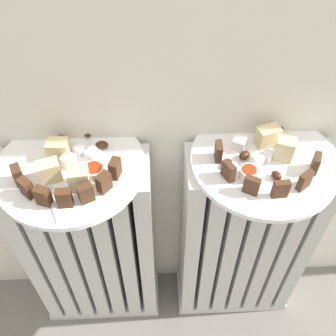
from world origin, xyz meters
name	(u,v)px	position (x,y,z in m)	size (l,w,h in m)	color
radiator_left	(93,248)	(-0.20, 0.28, 0.32)	(0.34, 0.13, 0.64)	silver
radiator_right	(242,242)	(0.20, 0.28, 0.32)	(0.34, 0.13, 0.64)	silver
plate_left	(70,167)	(-0.20, 0.28, 0.65)	(0.31, 0.31, 0.01)	white
plate_right	(264,160)	(0.20, 0.28, 0.65)	(0.31, 0.31, 0.01)	white
dark_cake_slice_left_0	(18,175)	(-0.29, 0.24, 0.68)	(0.03, 0.02, 0.04)	#472B19
dark_cake_slice_left_1	(27,188)	(-0.27, 0.21, 0.68)	(0.03, 0.02, 0.04)	#472B19
dark_cake_slice_left_2	(43,196)	(-0.24, 0.19, 0.68)	(0.03, 0.02, 0.04)	#472B19
dark_cake_slice_left_3	(64,198)	(-0.20, 0.18, 0.68)	(0.03, 0.02, 0.04)	#472B19
dark_cake_slice_left_4	(86,193)	(-0.16, 0.19, 0.68)	(0.03, 0.02, 0.04)	#472B19
dark_cake_slice_left_5	(104,182)	(-0.13, 0.21, 0.68)	(0.03, 0.02, 0.04)	#472B19
dark_cake_slice_left_6	(115,168)	(-0.11, 0.25, 0.68)	(0.03, 0.02, 0.04)	#472B19
marble_cake_slice_left_0	(79,178)	(-0.17, 0.22, 0.68)	(0.04, 0.04, 0.05)	beige
marble_cake_slice_left_1	(49,171)	(-0.23, 0.24, 0.68)	(0.04, 0.03, 0.05)	beige
marble_cake_slice_left_2	(58,149)	(-0.22, 0.31, 0.68)	(0.04, 0.03, 0.04)	beige
turkish_delight_left_0	(69,161)	(-0.20, 0.28, 0.67)	(0.03, 0.03, 0.03)	white
turkish_delight_left_1	(80,150)	(-0.18, 0.31, 0.66)	(0.02, 0.02, 0.02)	white
turkish_delight_left_2	(93,156)	(-0.15, 0.29, 0.67)	(0.03, 0.03, 0.03)	white
medjool_date_left_0	(61,140)	(-0.23, 0.35, 0.66)	(0.03, 0.02, 0.02)	#3D1E0F
medjool_date_left_1	(102,145)	(-0.14, 0.33, 0.66)	(0.03, 0.02, 0.02)	#3D1E0F
medjool_date_left_2	(89,133)	(-0.17, 0.37, 0.66)	(0.03, 0.02, 0.02)	#3D1E0F
jam_bowl_left	(94,170)	(-0.15, 0.25, 0.67)	(0.04, 0.04, 0.02)	white
dark_cake_slice_right_0	(219,152)	(0.10, 0.28, 0.68)	(0.03, 0.01, 0.04)	#472B19
dark_cake_slice_right_1	(228,171)	(0.12, 0.23, 0.68)	(0.03, 0.01, 0.04)	#472B19
dark_cake_slice_right_2	(252,185)	(0.16, 0.19, 0.68)	(0.03, 0.01, 0.04)	#472B19
dark_cake_slice_right_3	(281,189)	(0.21, 0.18, 0.68)	(0.03, 0.01, 0.04)	#472B19
dark_cake_slice_right_4	(305,181)	(0.26, 0.20, 0.68)	(0.03, 0.01, 0.04)	#472B19
dark_cake_slice_right_5	(316,163)	(0.29, 0.24, 0.68)	(0.03, 0.01, 0.04)	#472B19
marble_cake_slice_right_0	(285,149)	(0.24, 0.28, 0.68)	(0.04, 0.03, 0.05)	beige
marble_cake_slice_right_1	(268,136)	(0.21, 0.32, 0.68)	(0.05, 0.03, 0.05)	beige
turkish_delight_right_0	(268,155)	(0.21, 0.28, 0.67)	(0.02, 0.02, 0.02)	white
turkish_delight_right_1	(239,144)	(0.15, 0.31, 0.67)	(0.03, 0.03, 0.03)	white
turkish_delight_right_2	(257,160)	(0.18, 0.27, 0.67)	(0.02, 0.02, 0.02)	white
turkish_delight_right_3	(284,141)	(0.25, 0.32, 0.67)	(0.02, 0.02, 0.02)	white
medjool_date_right_0	(276,176)	(0.21, 0.23, 0.66)	(0.02, 0.02, 0.02)	#3D1E0F
medjool_date_right_1	(244,155)	(0.16, 0.28, 0.66)	(0.03, 0.02, 0.02)	#3D1E0F
medjool_date_right_2	(279,128)	(0.25, 0.36, 0.66)	(0.02, 0.02, 0.02)	#3D1E0F
medjool_date_right_3	(228,164)	(0.12, 0.26, 0.66)	(0.03, 0.02, 0.01)	#3D1E0F
jam_bowl_right	(248,173)	(0.16, 0.23, 0.67)	(0.04, 0.04, 0.02)	white
fork	(51,198)	(-0.23, 0.20, 0.66)	(0.05, 0.10, 0.00)	silver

